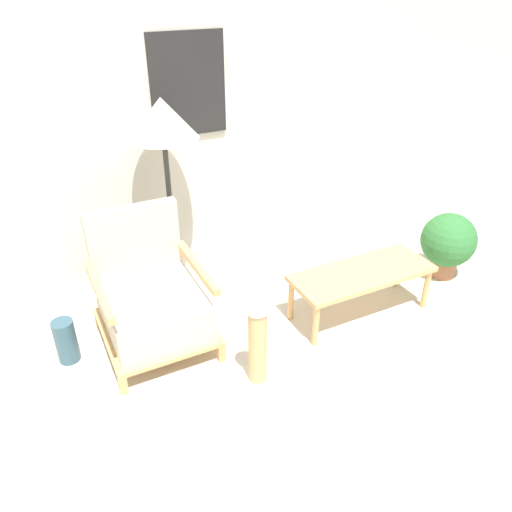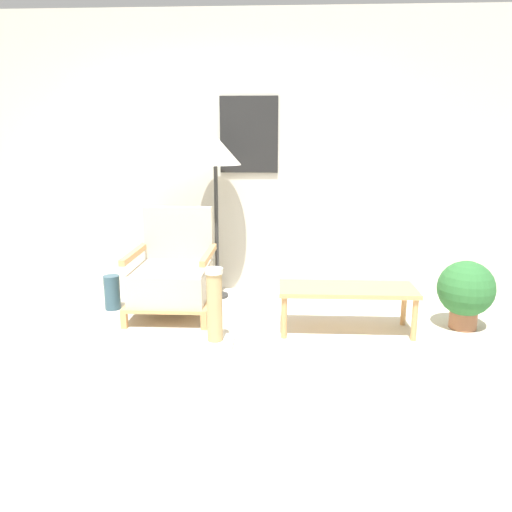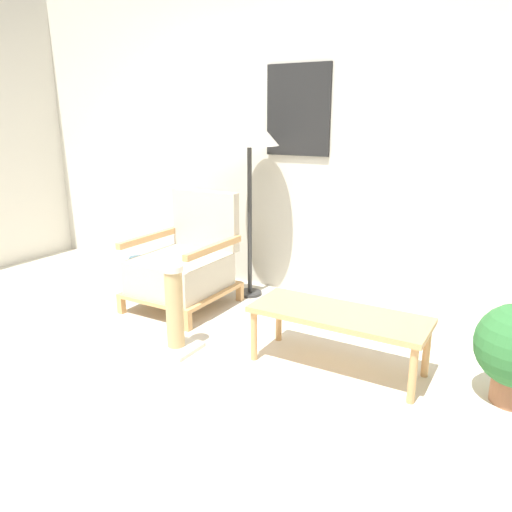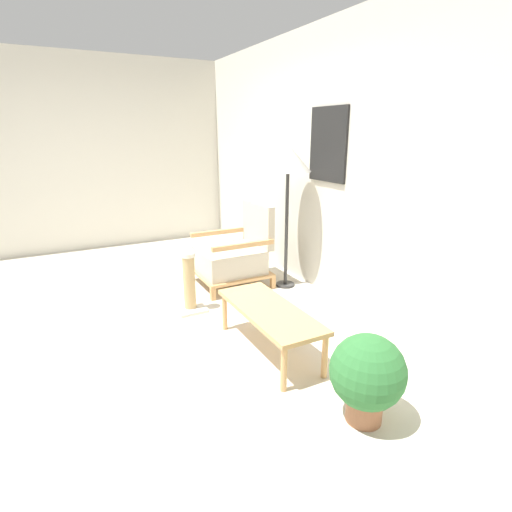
% 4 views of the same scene
% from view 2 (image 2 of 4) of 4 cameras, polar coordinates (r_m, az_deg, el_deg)
% --- Properties ---
extents(ground_plane, '(14.00, 14.00, 0.00)m').
position_cam_2_polar(ground_plane, '(3.32, -6.43, -13.79)').
color(ground_plane, beige).
extents(wall_back, '(8.00, 0.09, 2.70)m').
position_cam_2_polar(wall_back, '(5.01, -3.00, 11.39)').
color(wall_back, beige).
rests_on(wall_back, ground_plane).
extents(armchair, '(0.71, 0.77, 0.91)m').
position_cam_2_polar(armchair, '(4.44, -9.46, -2.24)').
color(armchair, tan).
rests_on(armchair, ground_plane).
extents(floor_lamp, '(0.48, 0.48, 1.55)m').
position_cam_2_polar(floor_lamp, '(4.70, -4.68, 11.49)').
color(floor_lamp, '#2D2D2D').
rests_on(floor_lamp, ground_plane).
extents(coffee_table, '(1.07, 0.42, 0.37)m').
position_cam_2_polar(coffee_table, '(4.02, 10.36, -4.11)').
color(coffee_table, tan).
rests_on(coffee_table, ground_plane).
extents(vase, '(0.14, 0.14, 0.31)m').
position_cam_2_polar(vase, '(4.70, -16.12, -4.02)').
color(vase, '#2D4C5B').
rests_on(vase, ground_plane).
extents(potted_plant, '(0.45, 0.45, 0.56)m').
position_cam_2_polar(potted_plant, '(4.36, 22.85, -3.68)').
color(potted_plant, '#935B3D').
rests_on(potted_plant, ground_plane).
extents(scratching_post, '(0.28, 0.28, 0.59)m').
position_cam_2_polar(scratching_post, '(3.74, -4.74, -6.52)').
color(scratching_post, beige).
rests_on(scratching_post, ground_plane).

